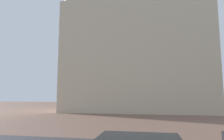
{
  "coord_description": "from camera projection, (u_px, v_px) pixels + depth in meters",
  "views": [
    {
      "loc": [
        2.08,
        0.68,
        2.6
      ],
      "look_at": [
        0.06,
        11.57,
        3.98
      ],
      "focal_mm": 31.92,
      "sensor_mm": 36.0,
      "label": 1
    }
  ],
  "objects": [
    {
      "name": "landmark_building",
      "position": [
        133.0,
        43.0,
        32.86
      ],
      "size": [
        22.68,
        10.34,
        35.39
      ],
      "color": "beige",
      "rests_on": "ground_plane"
    }
  ]
}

